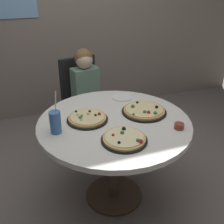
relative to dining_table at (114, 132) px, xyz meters
name	(u,v)px	position (x,y,z in m)	size (l,w,h in m)	color
ground_plane	(114,195)	(0.00, 0.00, -0.65)	(8.00, 8.00, 0.00)	slate
dining_table	(114,132)	(0.00, 0.00, 0.00)	(1.16, 1.16, 0.75)	silver
chair_wooden	(82,97)	(-0.01, 0.98, -0.12)	(0.46, 0.46, 0.95)	black
diner_child	(89,107)	(0.01, 0.80, -0.16)	(0.31, 0.43, 1.08)	#3F4766
pizza_veggie	(87,118)	(-0.19, 0.08, 0.12)	(0.31, 0.31, 0.05)	black
pizza_cheese	(124,139)	(-0.03, -0.28, 0.12)	(0.31, 0.31, 0.05)	black
pizza_pepperoni	(144,111)	(0.27, 0.05, 0.12)	(0.36, 0.36, 0.05)	black
soda_cup	(55,122)	(-0.44, -0.02, 0.19)	(0.08, 0.08, 0.31)	#3F72B2
sauce_bowl	(179,126)	(0.40, -0.26, 0.12)	(0.07, 0.07, 0.04)	brown
plate_small	(122,97)	(0.21, 0.37, 0.11)	(0.18, 0.18, 0.01)	white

